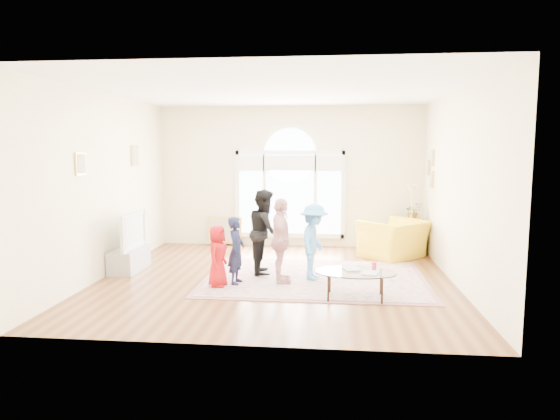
# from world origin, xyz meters

# --- Properties ---
(ground) EXTENTS (6.00, 6.00, 0.00)m
(ground) POSITION_xyz_m (0.00, 0.00, 0.00)
(ground) COLOR #522D17
(ground) RESTS_ON ground
(room_shell) EXTENTS (6.00, 6.00, 6.00)m
(room_shell) POSITION_xyz_m (0.01, 2.83, 1.57)
(room_shell) COLOR #F2E8BF
(room_shell) RESTS_ON ground
(area_rug) EXTENTS (3.60, 2.60, 0.02)m
(area_rug) POSITION_xyz_m (0.67, 0.07, 0.01)
(area_rug) COLOR #C2AE96
(area_rug) RESTS_ON ground
(rug_border) EXTENTS (3.80, 2.80, 0.01)m
(rug_border) POSITION_xyz_m (0.67, 0.07, 0.01)
(rug_border) COLOR #905B5E
(rug_border) RESTS_ON ground
(tv_console) EXTENTS (0.45, 1.00, 0.42)m
(tv_console) POSITION_xyz_m (-2.75, 0.30, 0.21)
(tv_console) COLOR #979A9F
(tv_console) RESTS_ON ground
(television) EXTENTS (0.18, 1.15, 0.66)m
(television) POSITION_xyz_m (-2.74, 0.30, 0.75)
(television) COLOR black
(television) RESTS_ON tv_console
(coffee_table) EXTENTS (1.26, 0.84, 0.54)m
(coffee_table) POSITION_xyz_m (1.31, -1.05, 0.40)
(coffee_table) COLOR silver
(coffee_table) RESTS_ON ground
(armchair) EXTENTS (1.59, 1.58, 0.78)m
(armchair) POSITION_xyz_m (2.25, 1.92, 0.39)
(armchair) COLOR yellow
(armchair) RESTS_ON ground
(side_cabinet) EXTENTS (0.40, 0.50, 0.70)m
(side_cabinet) POSITION_xyz_m (2.78, 2.50, 0.35)
(side_cabinet) COLOR black
(side_cabinet) RESTS_ON ground
(floor_lamp) EXTENTS (0.25, 0.25, 1.51)m
(floor_lamp) POSITION_xyz_m (2.59, 1.97, 1.28)
(floor_lamp) COLOR black
(floor_lamp) RESTS_ON ground
(plant_pedestal) EXTENTS (0.20, 0.20, 0.70)m
(plant_pedestal) POSITION_xyz_m (2.70, 2.45, 0.35)
(plant_pedestal) COLOR white
(plant_pedestal) RESTS_ON ground
(potted_plant) EXTENTS (0.44, 0.42, 0.39)m
(potted_plant) POSITION_xyz_m (2.70, 2.45, 0.90)
(potted_plant) COLOR #33722D
(potted_plant) RESTS_ON plant_pedestal
(leaning_picture) EXTENTS (0.80, 0.14, 0.62)m
(leaning_picture) POSITION_xyz_m (-1.52, 2.90, 0.00)
(leaning_picture) COLOR tan
(leaning_picture) RESTS_ON ground
(child_red) EXTENTS (0.37, 0.52, 0.99)m
(child_red) POSITION_xyz_m (-0.88, -0.63, 0.52)
(child_red) COLOR #AD0F14
(child_red) RESTS_ON area_rug
(child_navy) EXTENTS (0.30, 0.43, 1.11)m
(child_navy) POSITION_xyz_m (-0.60, -0.44, 0.58)
(child_navy) COLOR #151936
(child_navy) RESTS_ON area_rug
(child_black) EXTENTS (0.66, 0.80, 1.50)m
(child_black) POSITION_xyz_m (-0.22, 0.31, 0.77)
(child_black) COLOR black
(child_black) RESTS_ON area_rug
(child_pink) EXTENTS (0.44, 0.86, 1.41)m
(child_pink) POSITION_xyz_m (0.12, -0.31, 0.72)
(child_pink) COLOR #E5A2A6
(child_pink) RESTS_ON area_rug
(child_blue) EXTENTS (0.63, 0.91, 1.30)m
(child_blue) POSITION_xyz_m (0.66, -0.04, 0.67)
(child_blue) COLOR #53A2E9
(child_blue) RESTS_ON area_rug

